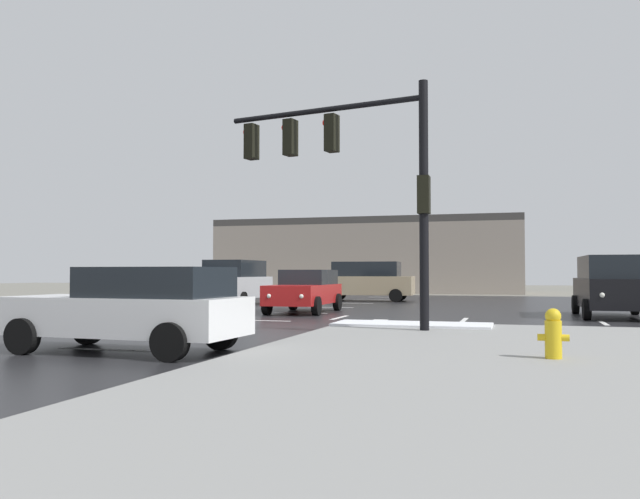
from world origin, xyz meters
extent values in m
plane|color=slate|center=(0.00, 0.00, 0.00)|extent=(120.00, 120.00, 0.00)
cube|color=#232326|center=(0.00, 0.00, 0.01)|extent=(44.00, 44.00, 0.02)
cube|color=white|center=(5.00, -4.00, 0.17)|extent=(4.00, 1.60, 0.06)
cube|color=silver|center=(0.00, -10.00, 0.02)|extent=(2.00, 0.15, 0.01)
cube|color=silver|center=(0.00, -6.00, 0.02)|extent=(2.00, 0.15, 0.01)
cube|color=silver|center=(0.00, -2.00, 0.02)|extent=(2.00, 0.15, 0.01)
cube|color=silver|center=(0.00, 2.00, 0.02)|extent=(2.00, 0.15, 0.01)
cube|color=silver|center=(0.00, 6.00, 0.02)|extent=(2.00, 0.15, 0.01)
cube|color=silver|center=(0.00, 10.00, 0.02)|extent=(2.00, 0.15, 0.01)
cube|color=silver|center=(0.00, 14.00, 0.02)|extent=(2.00, 0.15, 0.01)
cube|color=silver|center=(0.00, 18.00, 0.02)|extent=(2.00, 0.15, 0.01)
cube|color=silver|center=(-10.00, 0.00, 0.02)|extent=(0.15, 2.00, 0.01)
cube|color=silver|center=(-6.00, 0.00, 0.02)|extent=(0.15, 2.00, 0.01)
cube|color=silver|center=(-2.00, 0.00, 0.02)|extent=(0.15, 2.00, 0.01)
cube|color=silver|center=(2.00, 0.00, 0.02)|extent=(0.15, 2.00, 0.01)
cube|color=silver|center=(6.00, 0.00, 0.02)|extent=(0.15, 2.00, 0.01)
cube|color=silver|center=(10.00, 0.00, 0.02)|extent=(0.15, 2.00, 0.01)
cube|color=silver|center=(3.50, -4.00, 0.02)|extent=(0.45, 7.00, 0.01)
cylinder|color=black|center=(5.50, -5.34, 3.11)|extent=(0.22, 0.22, 5.93)
cylinder|color=black|center=(2.84, -4.83, 5.67)|extent=(5.35, 1.16, 0.14)
cube|color=black|center=(3.11, -4.88, 5.05)|extent=(0.34, 0.41, 0.95)
sphere|color=red|center=(2.95, -4.85, 5.33)|extent=(0.20, 0.20, 0.20)
cube|color=black|center=(1.91, -4.65, 5.05)|extent=(0.34, 0.41, 0.95)
sphere|color=red|center=(1.75, -4.62, 5.33)|extent=(0.20, 0.20, 0.20)
cube|color=black|center=(0.71, -4.42, 5.05)|extent=(0.34, 0.41, 0.95)
sphere|color=red|center=(0.56, -4.39, 5.33)|extent=(0.20, 0.20, 0.20)
cube|color=black|center=(5.50, -5.34, 3.34)|extent=(0.28, 0.36, 0.90)
cylinder|color=gold|center=(8.15, -9.89, 0.44)|extent=(0.26, 0.26, 0.60)
sphere|color=gold|center=(8.15, -9.89, 0.81)|extent=(0.25, 0.25, 0.25)
cylinder|color=gold|center=(7.97, -9.89, 0.47)|extent=(0.12, 0.11, 0.11)
cylinder|color=gold|center=(8.33, -9.89, 0.47)|extent=(0.12, 0.11, 0.11)
cube|color=gray|center=(-3.33, 29.16, 2.51)|extent=(22.79, 8.00, 5.02)
cube|color=#3F3D3A|center=(-3.33, 29.16, 5.27)|extent=(22.79, 8.00, 0.50)
cube|color=#B7BABF|center=(-4.67, 6.72, 0.82)|extent=(2.15, 4.88, 0.95)
cube|color=black|center=(-4.67, 6.72, 1.67)|extent=(1.93, 3.43, 0.75)
cylinder|color=black|center=(-3.63, 5.13, 0.35)|extent=(0.25, 0.67, 0.66)
cylinder|color=black|center=(-5.58, 5.05, 0.35)|extent=(0.25, 0.67, 0.66)
cylinder|color=black|center=(-3.77, 8.39, 0.35)|extent=(0.25, 0.67, 0.66)
cylinder|color=black|center=(-5.71, 8.31, 0.35)|extent=(0.25, 0.67, 0.66)
sphere|color=white|center=(-3.95, 4.40, 0.82)|extent=(0.18, 0.18, 0.18)
sphere|color=white|center=(-5.20, 4.35, 0.82)|extent=(0.18, 0.18, 0.18)
cube|color=#B21919|center=(0.03, 2.30, 0.70)|extent=(1.92, 4.55, 0.70)
cube|color=black|center=(0.01, 2.98, 1.33)|extent=(1.72, 2.52, 0.55)
cylinder|color=black|center=(0.97, 0.80, 0.35)|extent=(0.24, 0.67, 0.66)
cylinder|color=black|center=(-0.83, 0.75, 0.35)|extent=(0.24, 0.67, 0.66)
cylinder|color=black|center=(0.89, 3.85, 0.35)|extent=(0.24, 0.67, 0.66)
cylinder|color=black|center=(-0.91, 3.81, 0.35)|extent=(0.24, 0.67, 0.66)
sphere|color=white|center=(0.66, 0.12, 0.70)|extent=(0.18, 0.18, 0.18)
sphere|color=white|center=(-0.49, 0.09, 0.70)|extent=(0.18, 0.18, 0.18)
cube|color=black|center=(10.59, 2.79, 0.82)|extent=(2.06, 4.84, 0.95)
cube|color=black|center=(10.59, 2.79, 1.67)|extent=(1.87, 3.40, 0.75)
cylinder|color=black|center=(9.66, 1.13, 0.35)|extent=(0.23, 0.66, 0.66)
cylinder|color=black|center=(11.53, 4.44, 0.35)|extent=(0.23, 0.66, 0.66)
cylinder|color=black|center=(9.58, 4.40, 0.35)|extent=(0.23, 0.66, 0.66)
sphere|color=white|center=(10.02, 0.42, 0.82)|extent=(0.18, 0.18, 0.18)
cube|color=white|center=(0.59, -10.24, 0.70)|extent=(4.57, 1.99, 0.70)
cube|color=black|center=(1.27, -10.26, 1.33)|extent=(2.54, 1.76, 0.55)
cylinder|color=black|center=(-0.97, -11.07, 0.35)|extent=(0.67, 0.25, 0.66)
cylinder|color=black|center=(-0.90, -9.27, 0.35)|extent=(0.67, 0.25, 0.66)
cylinder|color=black|center=(2.08, -11.20, 0.35)|extent=(0.67, 0.25, 0.66)
cylinder|color=black|center=(2.16, -9.40, 0.35)|extent=(0.67, 0.25, 0.66)
sphere|color=white|center=(-1.63, -10.72, 0.70)|extent=(0.18, 0.18, 0.18)
sphere|color=white|center=(-1.58, -9.57, 0.70)|extent=(0.18, 0.18, 0.18)
cube|color=tan|center=(0.10, 12.57, 0.82)|extent=(4.89, 2.18, 0.95)
cube|color=black|center=(0.10, 12.57, 1.67)|extent=(3.44, 1.95, 0.75)
cylinder|color=black|center=(-1.48, 11.52, 0.35)|extent=(0.67, 0.25, 0.66)
cylinder|color=black|center=(-1.58, 13.47, 0.35)|extent=(0.67, 0.25, 0.66)
cylinder|color=black|center=(1.78, 11.68, 0.35)|extent=(0.67, 0.25, 0.66)
cylinder|color=black|center=(1.68, 13.63, 0.35)|extent=(0.67, 0.25, 0.66)
sphere|color=white|center=(-2.22, 11.84, 0.82)|extent=(0.18, 0.18, 0.18)
sphere|color=white|center=(-2.28, 13.09, 0.82)|extent=(0.18, 0.18, 0.18)
camera|label=1|loc=(7.63, -21.05, 1.50)|focal=37.29mm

